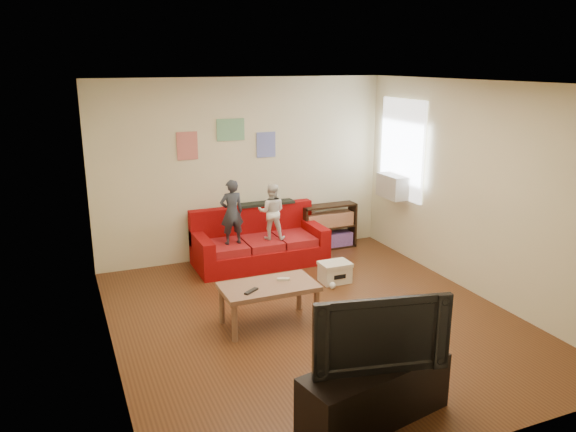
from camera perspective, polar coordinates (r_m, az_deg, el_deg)
name	(u,v)px	position (r m, az deg, el deg)	size (l,w,h in m)	color
room_shell	(316,208)	(6.22, 2.86, 0.86)	(4.52, 5.02, 2.72)	#572F17
sofa	(259,244)	(8.37, -3.01, -2.89)	(1.92, 0.88, 0.85)	#8F0808
child_a	(232,212)	(7.92, -5.73, 0.39)	(0.34, 0.22, 0.93)	#292E35
child_b	(272,212)	(8.12, -1.68, 0.45)	(0.40, 0.31, 0.82)	white
coffee_table	(269,290)	(6.39, -1.97, -7.56)	(1.08, 0.59, 0.49)	#8A624B
remote	(251,291)	(6.18, -3.76, -7.62)	(0.20, 0.05, 0.02)	black
game_controller	(283,279)	(6.47, -0.47, -6.45)	(0.14, 0.04, 0.03)	beige
bookshelf	(328,229)	(9.01, 4.11, -1.31)	(0.90, 0.27, 0.72)	black
window	(402,149)	(8.66, 11.51, 6.68)	(0.04, 1.08, 1.48)	white
ac_unit	(393,186)	(8.69, 10.66, 3.00)	(0.28, 0.55, 0.35)	#B7B2A3
artwork_left	(187,146)	(8.18, -10.20, 7.02)	(0.30, 0.01, 0.40)	#D87266
artwork_center	(231,130)	(8.32, -5.85, 8.71)	(0.42, 0.01, 0.32)	#72B27F
artwork_right	(266,145)	(8.53, -2.24, 7.25)	(0.30, 0.01, 0.38)	#727FCC
file_box	(335,272)	(7.70, 4.78, -5.69)	(0.41, 0.31, 0.28)	#F3E8CC
tv_stand	(375,393)	(4.95, 8.79, -17.33)	(1.33, 0.44, 0.50)	black
television	(378,330)	(4.66, 9.08, -11.37)	(1.13, 0.15, 0.65)	black
tissue	(332,285)	(7.51, 4.54, -7.05)	(0.09, 0.09, 0.09)	white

